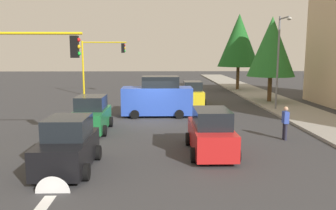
# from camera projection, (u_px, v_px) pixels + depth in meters

# --- Properties ---
(ground_plane) EXTENTS (120.00, 120.00, 0.00)m
(ground_plane) POSITION_uv_depth(u_px,v_px,m) (154.00, 122.00, 21.50)
(ground_plane) COLOR #353538
(sidewalk_kerb) EXTENTS (80.00, 4.00, 0.15)m
(sidewalk_kerb) POSITION_uv_depth(u_px,v_px,m) (287.00, 107.00, 26.69)
(sidewalk_kerb) COLOR gray
(sidewalk_kerb) RESTS_ON ground
(lane_arrow_near) EXTENTS (2.40, 1.10, 1.10)m
(lane_arrow_near) POSITION_uv_depth(u_px,v_px,m) (47.00, 200.00, 10.04)
(lane_arrow_near) COLOR silver
(lane_arrow_near) RESTS_ON ground
(traffic_signal_near_right) EXTENTS (0.36, 4.59, 5.35)m
(traffic_signal_near_right) POSITION_uv_depth(u_px,v_px,m) (23.00, 66.00, 14.84)
(traffic_signal_near_right) COLOR yellow
(traffic_signal_near_right) RESTS_ON ground
(traffic_signal_far_right) EXTENTS (0.36, 4.59, 5.57)m
(traffic_signal_far_right) POSITION_uv_depth(u_px,v_px,m) (101.00, 57.00, 34.58)
(traffic_signal_far_right) COLOR yellow
(traffic_signal_far_right) RESTS_ON ground
(street_lamp_curbside) EXTENTS (2.15, 0.28, 7.00)m
(street_lamp_curbside) POSITION_uv_depth(u_px,v_px,m) (280.00, 53.00, 24.63)
(street_lamp_curbside) COLOR slate
(street_lamp_curbside) RESTS_ON ground
(tree_roadside_mid) EXTENTS (4.07, 4.07, 7.43)m
(tree_roadside_mid) POSITION_uv_depth(u_px,v_px,m) (272.00, 47.00, 28.91)
(tree_roadside_mid) COLOR brown
(tree_roadside_mid) RESTS_ON ground
(tree_roadside_far) EXTENTS (4.78, 4.78, 8.76)m
(tree_roadside_far) POSITION_uv_depth(u_px,v_px,m) (239.00, 40.00, 38.64)
(tree_roadside_far) COLOR brown
(tree_roadside_far) RESTS_ON ground
(delivery_van_blue) EXTENTS (2.22, 4.80, 2.77)m
(delivery_van_blue) POSITION_uv_depth(u_px,v_px,m) (158.00, 98.00, 23.28)
(delivery_van_blue) COLOR blue
(delivery_van_blue) RESTS_ON ground
(car_black) EXTENTS (3.69, 2.03, 1.98)m
(car_black) POSITION_uv_depth(u_px,v_px,m) (68.00, 146.00, 12.63)
(car_black) COLOR black
(car_black) RESTS_ON ground
(car_red) EXTENTS (4.14, 1.97, 1.98)m
(car_red) POSITION_uv_depth(u_px,v_px,m) (211.00, 133.00, 14.67)
(car_red) COLOR red
(car_red) RESTS_ON ground
(car_green) EXTENTS (3.78, 2.05, 1.98)m
(car_green) POSITION_uv_depth(u_px,v_px,m) (91.00, 115.00, 18.82)
(car_green) COLOR #1E7238
(car_green) RESTS_ON ground
(car_yellow) EXTENTS (4.04, 1.99, 1.98)m
(car_yellow) POSITION_uv_depth(u_px,v_px,m) (192.00, 94.00, 28.77)
(car_yellow) COLOR yellow
(car_yellow) RESTS_ON ground
(pedestrian_crossing) EXTENTS (0.40, 0.24, 1.70)m
(pedestrian_crossing) POSITION_uv_depth(u_px,v_px,m) (285.00, 122.00, 16.94)
(pedestrian_crossing) COLOR #262638
(pedestrian_crossing) RESTS_ON ground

